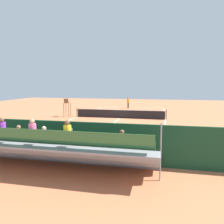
{
  "coord_description": "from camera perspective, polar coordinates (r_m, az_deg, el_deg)",
  "views": [
    {
      "loc": [
        -4.43,
        24.17,
        3.89
      ],
      "look_at": [
        0.0,
        4.0,
        1.2
      ],
      "focal_mm": 35.31,
      "sensor_mm": 36.0,
      "label": 1
    }
  ],
  "objects": [
    {
      "name": "bleacher_stand",
      "position": [
        10.27,
        -14.32,
        -9.25
      ],
      "size": [
        9.06,
        2.4,
        2.48
      ],
      "color": "gray",
      "rests_on": "ground"
    },
    {
      "name": "ground_plane",
      "position": [
        24.88,
        1.98,
        -1.58
      ],
      "size": [
        60.0,
        60.0,
        0.0
      ],
      "primitive_type": "plane",
      "color": "#CC7047"
    },
    {
      "name": "tennis_ball_near",
      "position": [
        33.07,
        5.83,
        0.69
      ],
      "size": [
        0.07,
        0.07,
        0.07
      ],
      "primitive_type": "sphere",
      "color": "#CCDB33",
      "rests_on": "ground"
    },
    {
      "name": "tennis_ball_far",
      "position": [
        33.34,
        6.65,
        0.73
      ],
      "size": [
        0.07,
        0.07,
        0.07
      ],
      "primitive_type": "sphere",
      "color": "#CCDB33",
      "rests_on": "ground"
    },
    {
      "name": "umpire_chair",
      "position": [
        26.23,
        -11.59,
        1.63
      ],
      "size": [
        0.67,
        0.67,
        2.14
      ],
      "color": "brown",
      "rests_on": "ground"
    },
    {
      "name": "tennis_racket",
      "position": [
        34.89,
        3.4,
        1.03
      ],
      "size": [
        0.44,
        0.57,
        0.03
      ],
      "color": "black",
      "rests_on": "ground"
    },
    {
      "name": "courtside_bench",
      "position": [
        11.48,
        4.91,
        -9.48
      ],
      "size": [
        1.8,
        0.4,
        0.93
      ],
      "color": "#33383D",
      "rests_on": "ground"
    },
    {
      "name": "tennis_player",
      "position": [
        34.91,
        4.21,
        2.68
      ],
      "size": [
        0.42,
        0.55,
        1.93
      ],
      "color": "black",
      "rests_on": "ground"
    },
    {
      "name": "tennis_net",
      "position": [
        24.8,
        1.98,
        -0.43
      ],
      "size": [
        10.3,
        0.1,
        1.07
      ],
      "color": "black",
      "rests_on": "ground"
    },
    {
      "name": "equipment_bag",
      "position": [
        11.74,
        -2.34,
        -11.01
      ],
      "size": [
        0.9,
        0.36,
        0.36
      ],
      "primitive_type": "cube",
      "color": "black",
      "rests_on": "ground"
    },
    {
      "name": "backdrop_wall",
      "position": [
        11.46,
        -10.87,
        -7.32
      ],
      "size": [
        18.0,
        0.16,
        2.0
      ],
      "primitive_type": "cube",
      "color": "#194228",
      "rests_on": "ground"
    },
    {
      "name": "court_line_markings",
      "position": [
        24.91,
        1.99,
        -1.56
      ],
      "size": [
        10.1,
        22.2,
        0.01
      ],
      "color": "white",
      "rests_on": "ground"
    }
  ]
}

